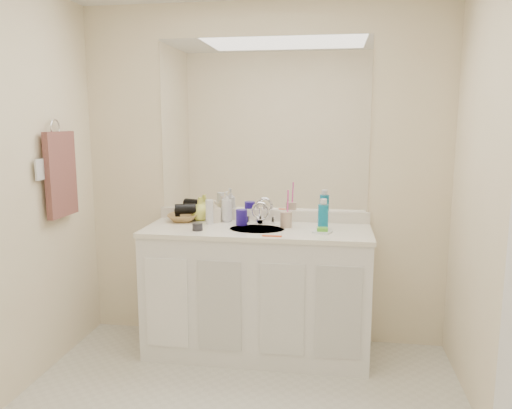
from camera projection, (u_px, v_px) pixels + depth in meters
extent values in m
cube|color=#FEEDC6|center=(263.00, 176.00, 3.56)|extent=(2.60, 0.02, 2.40)
cube|color=#FEEDC6|center=(89.00, 314.00, 1.03)|extent=(2.60, 0.02, 2.40)
cube|color=white|center=(257.00, 293.00, 3.42)|extent=(1.50, 0.55, 0.85)
cube|color=white|center=(257.00, 230.00, 3.35)|extent=(1.52, 0.57, 0.03)
cube|color=silver|center=(263.00, 215.00, 3.60)|extent=(1.52, 0.03, 0.08)
cylinder|color=beige|center=(257.00, 231.00, 3.33)|extent=(0.37, 0.37, 0.02)
cylinder|color=silver|center=(261.00, 216.00, 3.50)|extent=(0.02, 0.02, 0.11)
cube|color=white|center=(263.00, 125.00, 3.50)|extent=(1.48, 0.01, 1.20)
cylinder|color=#241489|center=(242.00, 217.00, 3.45)|extent=(0.10, 0.10, 0.11)
cylinder|color=tan|center=(286.00, 220.00, 3.37)|extent=(0.08, 0.08, 0.11)
cylinder|color=#F540A9|center=(288.00, 205.00, 3.35)|extent=(0.02, 0.04, 0.22)
cylinder|color=#0D769F|center=(323.00, 217.00, 3.31)|extent=(0.09, 0.09, 0.17)
cube|color=white|center=(322.00, 232.00, 3.20)|extent=(0.13, 0.12, 0.01)
cube|color=#5EBF2E|center=(322.00, 229.00, 3.20)|extent=(0.07, 0.06, 0.02)
cube|color=#DF4617|center=(272.00, 236.00, 3.11)|extent=(0.12, 0.03, 0.01)
cylinder|color=#26252A|center=(198.00, 227.00, 3.28)|extent=(0.09, 0.09, 0.05)
cylinder|color=white|center=(210.00, 212.00, 3.47)|extent=(0.06, 0.06, 0.17)
imported|color=silver|center=(227.00, 207.00, 3.56)|extent=(0.11, 0.11, 0.22)
imported|color=beige|center=(215.00, 211.00, 3.53)|extent=(0.09, 0.09, 0.16)
imported|color=#DEE458|center=(200.00, 209.00, 3.60)|extent=(0.16, 0.16, 0.17)
imported|color=olive|center=(183.00, 218.00, 3.58)|extent=(0.24, 0.24, 0.05)
cylinder|color=black|center=(185.00, 209.00, 3.56)|extent=(0.17, 0.12, 0.07)
torus|color=silver|center=(55.00, 128.00, 3.18)|extent=(0.01, 0.11, 0.11)
cube|color=brown|center=(61.00, 174.00, 3.23)|extent=(0.04, 0.32, 0.55)
cube|color=silver|center=(40.00, 170.00, 3.03)|extent=(0.01, 0.08, 0.13)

